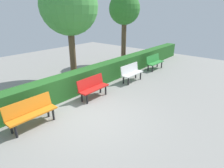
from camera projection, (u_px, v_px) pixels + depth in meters
ground_plane at (89, 116)px, 6.43m from camera, size 23.11×23.11×0.00m
bench_green at (154, 62)px, 11.39m from camera, size 1.41×0.50×0.86m
bench_white at (131, 72)px, 9.43m from camera, size 1.37×0.48×0.86m
bench_red at (93, 87)px, 7.63m from camera, size 1.40×0.48×0.86m
bench_orange at (31, 112)px, 5.73m from camera, size 1.51×0.47×0.86m
hedge_row at (79, 81)px, 8.22m from camera, size 19.11×0.63×0.94m
tree_near at (124, 10)px, 11.71m from camera, size 1.93×1.93×4.43m
tree_mid at (69, 6)px, 8.61m from camera, size 2.68×2.68×4.90m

